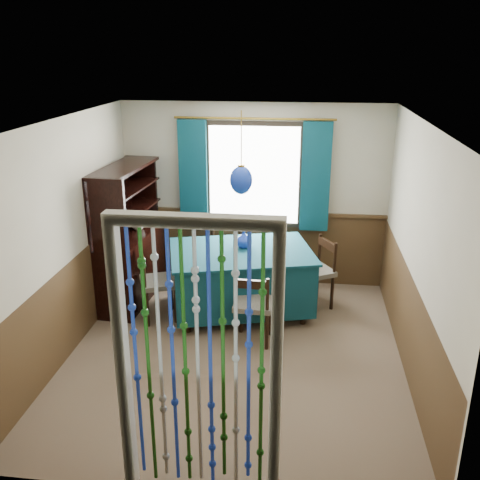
# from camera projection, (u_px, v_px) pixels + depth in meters

# --- Properties ---
(floor) EXTENTS (4.00, 4.00, 0.00)m
(floor) POSITION_uv_depth(u_px,v_px,m) (235.00, 353.00, 5.86)
(floor) COLOR brown
(floor) RESTS_ON ground
(ceiling) EXTENTS (4.00, 4.00, 0.00)m
(ceiling) POSITION_uv_depth(u_px,v_px,m) (234.00, 122.00, 5.01)
(ceiling) COLOR silver
(ceiling) RESTS_ON ground
(wall_back) EXTENTS (3.60, 0.00, 3.60)m
(wall_back) POSITION_uv_depth(u_px,v_px,m) (254.00, 196.00, 7.31)
(wall_back) COLOR #BBB199
(wall_back) RESTS_ON ground
(wall_front) EXTENTS (3.60, 0.00, 3.60)m
(wall_front) POSITION_uv_depth(u_px,v_px,m) (195.00, 350.00, 3.57)
(wall_front) COLOR #BBB199
(wall_front) RESTS_ON ground
(wall_left) EXTENTS (0.00, 4.00, 4.00)m
(wall_left) POSITION_uv_depth(u_px,v_px,m) (66.00, 239.00, 5.65)
(wall_left) COLOR #BBB199
(wall_left) RESTS_ON ground
(wall_right) EXTENTS (0.00, 4.00, 4.00)m
(wall_right) POSITION_uv_depth(u_px,v_px,m) (417.00, 254.00, 5.23)
(wall_right) COLOR #BBB199
(wall_right) RESTS_ON ground
(wainscot_back) EXTENTS (3.60, 0.00, 3.60)m
(wainscot_back) POSITION_uv_depth(u_px,v_px,m) (254.00, 247.00, 7.55)
(wainscot_back) COLOR #442F1A
(wainscot_back) RESTS_ON ground
(wainscot_front) EXTENTS (3.60, 0.00, 3.60)m
(wainscot_front) POSITION_uv_depth(u_px,v_px,m) (199.00, 440.00, 3.84)
(wainscot_front) COLOR #442F1A
(wainscot_front) RESTS_ON ground
(wainscot_left) EXTENTS (0.00, 4.00, 4.00)m
(wainscot_left) POSITION_uv_depth(u_px,v_px,m) (75.00, 303.00, 5.90)
(wainscot_left) COLOR #442F1A
(wainscot_left) RESTS_ON ground
(wainscot_right) EXTENTS (0.00, 4.00, 4.00)m
(wainscot_right) POSITION_uv_depth(u_px,v_px,m) (407.00, 322.00, 5.49)
(wainscot_right) COLOR #442F1A
(wainscot_right) RESTS_ON ground
(window) EXTENTS (1.32, 0.12, 1.42)m
(window) POSITION_uv_depth(u_px,v_px,m) (254.00, 175.00, 7.16)
(window) COLOR black
(window) RESTS_ON wall_back
(doorway) EXTENTS (1.16, 0.12, 2.18)m
(doorway) POSITION_uv_depth(u_px,v_px,m) (198.00, 371.00, 3.69)
(doorway) COLOR silver
(doorway) RESTS_ON ground
(dining_table) EXTENTS (1.96, 1.59, 0.83)m
(dining_table) POSITION_uv_depth(u_px,v_px,m) (241.00, 277.00, 6.64)
(dining_table) COLOR #0D3743
(dining_table) RESTS_ON floor
(chair_near) EXTENTS (0.44, 0.42, 0.86)m
(chair_near) POSITION_uv_depth(u_px,v_px,m) (253.00, 305.00, 5.94)
(chair_near) COLOR black
(chair_near) RESTS_ON floor
(chair_far) EXTENTS (0.64, 0.63, 0.97)m
(chair_far) POSITION_uv_depth(u_px,v_px,m) (231.00, 254.00, 7.27)
(chair_far) COLOR black
(chair_far) RESTS_ON floor
(chair_left) EXTENTS (0.56, 0.57, 0.89)m
(chair_left) POSITION_uv_depth(u_px,v_px,m) (156.00, 283.00, 6.47)
(chair_left) COLOR black
(chair_left) RESTS_ON floor
(chair_right) EXTENTS (0.59, 0.60, 0.90)m
(chair_right) POSITION_uv_depth(u_px,v_px,m) (316.00, 271.00, 6.80)
(chair_right) COLOR black
(chair_right) RESTS_ON floor
(sideboard) EXTENTS (0.57, 1.40, 1.79)m
(sideboard) POSITION_uv_depth(u_px,v_px,m) (130.00, 255.00, 6.95)
(sideboard) COLOR black
(sideboard) RESTS_ON floor
(pendant_lamp) EXTENTS (0.27, 0.27, 0.96)m
(pendant_lamp) POSITION_uv_depth(u_px,v_px,m) (241.00, 180.00, 6.22)
(pendant_lamp) COLOR olive
(pendant_lamp) RESTS_ON ceiling
(vase_table) EXTENTS (0.20, 0.20, 0.19)m
(vase_table) POSITION_uv_depth(u_px,v_px,m) (244.00, 240.00, 6.60)
(vase_table) COLOR navy
(vase_table) RESTS_ON dining_table
(bowl_shelf) EXTENTS (0.24, 0.24, 0.05)m
(bowl_shelf) POSITION_uv_depth(u_px,v_px,m) (122.00, 217.00, 6.42)
(bowl_shelf) COLOR beige
(bowl_shelf) RESTS_ON sideboard
(vase_sideboard) EXTENTS (0.21, 0.21, 0.21)m
(vase_sideboard) POSITION_uv_depth(u_px,v_px,m) (138.00, 222.00, 7.03)
(vase_sideboard) COLOR beige
(vase_sideboard) RESTS_ON sideboard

